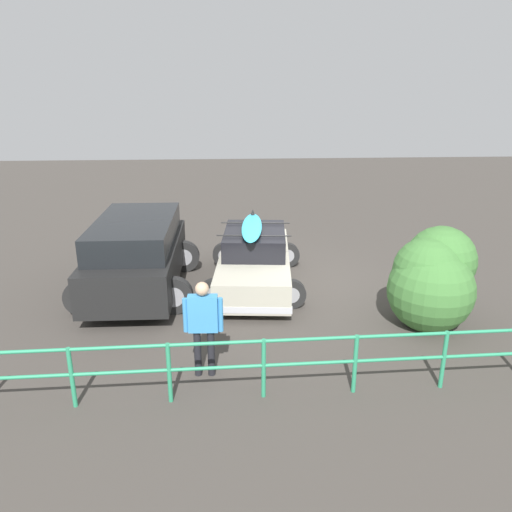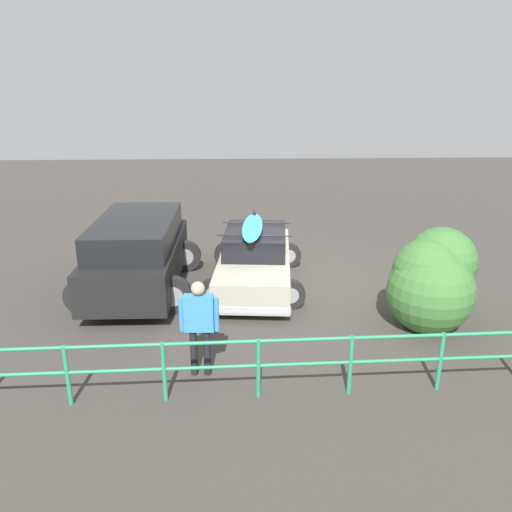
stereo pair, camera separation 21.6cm
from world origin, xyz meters
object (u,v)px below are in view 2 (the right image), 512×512
(suv_car, at_px, (138,253))
(bush_near_left, at_px, (431,281))
(sedan_car, at_px, (255,260))
(person_bystander, at_px, (199,320))

(suv_car, xyz_separation_m, bush_near_left, (-6.19, 2.05, 0.01))
(sedan_car, bearing_deg, suv_car, 4.59)
(sedan_car, distance_m, person_bystander, 4.16)
(suv_car, bearing_deg, person_bystander, 113.99)
(bush_near_left, bearing_deg, suv_car, -18.35)
(sedan_car, distance_m, bush_near_left, 4.13)
(suv_car, relative_size, person_bystander, 2.66)
(sedan_car, relative_size, person_bystander, 2.61)
(sedan_car, bearing_deg, bush_near_left, 146.51)
(suv_car, height_order, person_bystander, suv_car)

